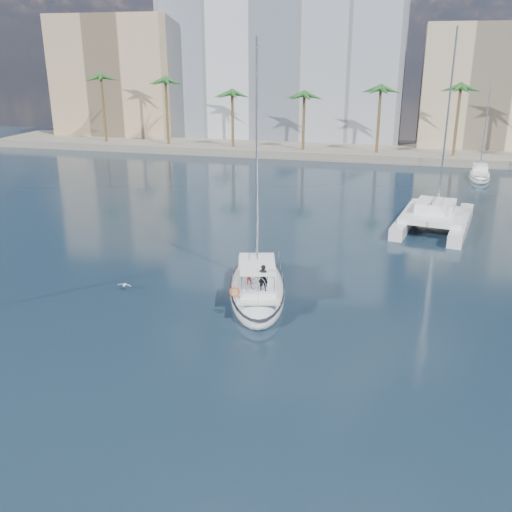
# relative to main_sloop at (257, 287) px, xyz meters

# --- Properties ---
(ground) EXTENTS (160.00, 160.00, 0.00)m
(ground) POSITION_rel_main_sloop_xyz_m (-1.17, -2.45, -0.53)
(ground) COLOR black
(ground) RESTS_ON ground
(quay) EXTENTS (120.00, 14.00, 1.20)m
(quay) POSITION_rel_main_sloop_xyz_m (-1.17, 58.55, 0.07)
(quay) COLOR gray
(quay) RESTS_ON ground
(building_modern) EXTENTS (42.00, 16.00, 28.00)m
(building_modern) POSITION_rel_main_sloop_xyz_m (-13.17, 70.55, 13.47)
(building_modern) COLOR silver
(building_modern) RESTS_ON ground
(building_tan_left) EXTENTS (22.00, 14.00, 22.00)m
(building_tan_left) POSITION_rel_main_sloop_xyz_m (-43.17, 66.55, 10.47)
(building_tan_left) COLOR tan
(building_tan_left) RESTS_ON ground
(building_beige) EXTENTS (20.00, 14.00, 20.00)m
(building_beige) POSITION_rel_main_sloop_xyz_m (20.83, 67.55, 9.47)
(building_beige) COLOR #C5B18D
(building_beige) RESTS_ON ground
(palm_left) EXTENTS (3.60, 3.60, 12.30)m
(palm_left) POSITION_rel_main_sloop_xyz_m (-35.17, 54.55, 9.75)
(palm_left) COLOR brown
(palm_left) RESTS_ON ground
(palm_centre) EXTENTS (3.60, 3.60, 12.30)m
(palm_centre) POSITION_rel_main_sloop_xyz_m (-1.17, 54.55, 9.75)
(palm_centre) COLOR brown
(palm_centre) RESTS_ON ground
(main_sloop) EXTENTS (6.66, 12.28, 17.39)m
(main_sloop) POSITION_rel_main_sloop_xyz_m (0.00, 0.00, 0.00)
(main_sloop) COLOR silver
(main_sloop) RESTS_ON ground
(catamaran) EXTENTS (8.04, 13.05, 17.78)m
(catamaran) POSITION_rel_main_sloop_xyz_m (12.18, 19.48, 0.62)
(catamaran) COLOR silver
(catamaran) RESTS_ON ground
(seagull) EXTENTS (1.03, 0.44, 0.19)m
(seagull) POSITION_rel_main_sloop_xyz_m (-9.02, -1.73, -0.11)
(seagull) COLOR silver
(seagull) RESTS_ON ground
(moored_yacht_a) EXTENTS (3.37, 9.52, 11.90)m
(moored_yacht_a) POSITION_rel_main_sloop_xyz_m (18.83, 44.55, -0.53)
(moored_yacht_a) COLOR silver
(moored_yacht_a) RESTS_ON ground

